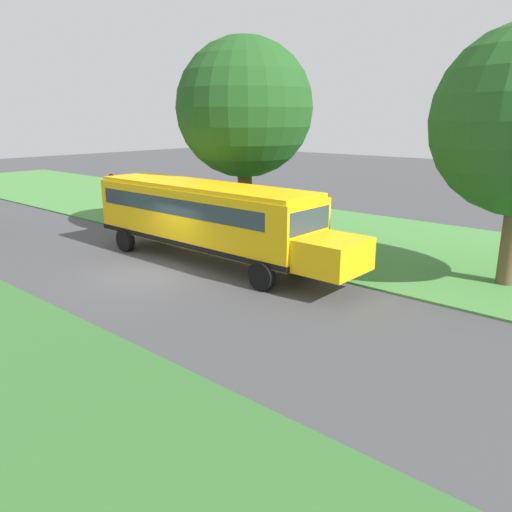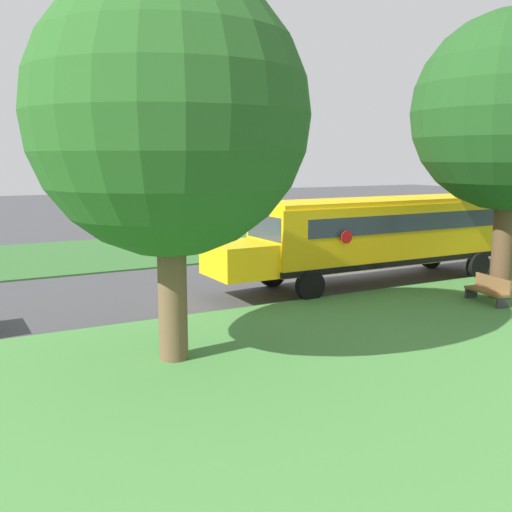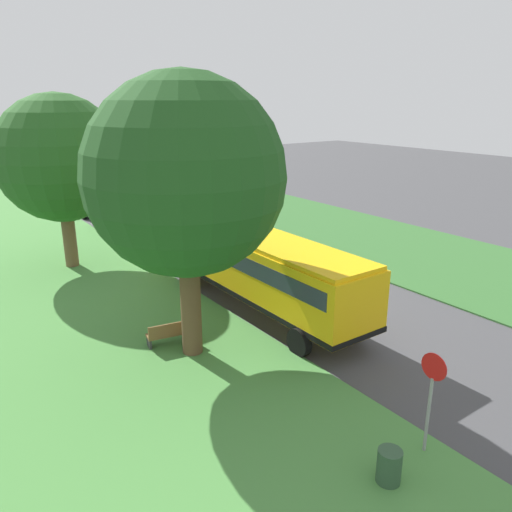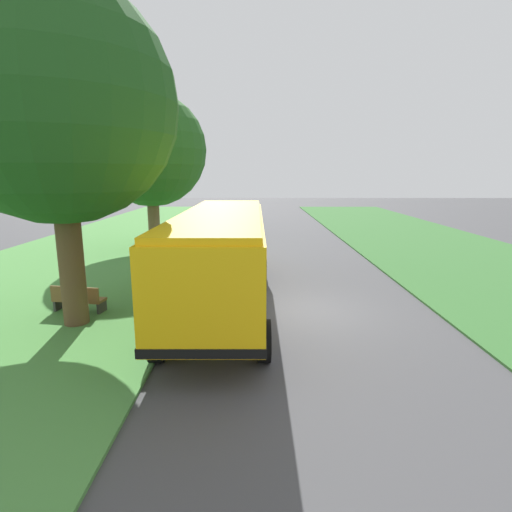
{
  "view_description": "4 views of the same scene",
  "coord_description": "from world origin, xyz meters",
  "px_view_note": "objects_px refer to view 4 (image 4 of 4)",
  "views": [
    {
      "loc": [
        10.8,
        14.81,
        5.69
      ],
      "look_at": [
        -0.83,
        4.68,
        1.4
      ],
      "focal_mm": 35.0,
      "sensor_mm": 36.0,
      "label": 1
    },
    {
      "loc": [
        -20.06,
        15.18,
        4.66
      ],
      "look_at": [
        -1.16,
        4.89,
        1.12
      ],
      "focal_mm": 42.0,
      "sensor_mm": 36.0,
      "label": 2
    },
    {
      "loc": [
        -13.98,
        -15.0,
        8.41
      ],
      "look_at": [
        -1.05,
        3.13,
        1.31
      ],
      "focal_mm": 35.0,
      "sensor_mm": 36.0,
      "label": 3
    },
    {
      "loc": [
        -1.66,
        -12.18,
        4.32
      ],
      "look_at": [
        -1.59,
        3.44,
        1.08
      ],
      "focal_mm": 28.0,
      "sensor_mm": 36.0,
      "label": 4
    }
  ],
  "objects_px": {
    "park_bench": "(76,300)",
    "oak_tree_roadside_mid": "(145,147)",
    "car_silver_middle": "(241,214)",
    "car_white_nearest": "(238,222)",
    "oak_tree_beside_bus": "(54,105)",
    "school_bus": "(221,249)"
  },
  "relations": [
    {
      "from": "oak_tree_roadside_mid",
      "to": "park_bench",
      "type": "bearing_deg",
      "value": -87.84
    },
    {
      "from": "car_white_nearest",
      "to": "oak_tree_roadside_mid",
      "type": "distance_m",
      "value": 9.16
    },
    {
      "from": "car_white_nearest",
      "to": "oak_tree_roadside_mid",
      "type": "xyz_separation_m",
      "value": [
        -4.81,
        -6.11,
        4.84
      ]
    },
    {
      "from": "park_bench",
      "to": "oak_tree_roadside_mid",
      "type": "bearing_deg",
      "value": 92.16
    },
    {
      "from": "car_white_nearest",
      "to": "oak_tree_beside_bus",
      "type": "bearing_deg",
      "value": -102.73
    },
    {
      "from": "car_white_nearest",
      "to": "park_bench",
      "type": "bearing_deg",
      "value": -104.72
    },
    {
      "from": "oak_tree_beside_bus",
      "to": "oak_tree_roadside_mid",
      "type": "distance_m",
      "value": 11.71
    },
    {
      "from": "oak_tree_beside_bus",
      "to": "park_bench",
      "type": "bearing_deg",
      "value": 110.77
    },
    {
      "from": "car_silver_middle",
      "to": "oak_tree_beside_bus",
      "type": "height_order",
      "value": "oak_tree_beside_bus"
    },
    {
      "from": "car_silver_middle",
      "to": "oak_tree_beside_bus",
      "type": "bearing_deg",
      "value": -99.63
    },
    {
      "from": "oak_tree_beside_bus",
      "to": "car_white_nearest",
      "type": "bearing_deg",
      "value": 77.27
    },
    {
      "from": "car_white_nearest",
      "to": "oak_tree_roadside_mid",
      "type": "bearing_deg",
      "value": -128.19
    },
    {
      "from": "school_bus",
      "to": "car_white_nearest",
      "type": "xyz_separation_m",
      "value": [
        -0.08,
        16.01,
        -1.05
      ]
    },
    {
      "from": "oak_tree_beside_bus",
      "to": "oak_tree_roadside_mid",
      "type": "bearing_deg",
      "value": 93.87
    },
    {
      "from": "car_white_nearest",
      "to": "park_bench",
      "type": "distance_m",
      "value": 17.35
    },
    {
      "from": "oak_tree_beside_bus",
      "to": "oak_tree_roadside_mid",
      "type": "height_order",
      "value": "oak_tree_beside_bus"
    },
    {
      "from": "car_white_nearest",
      "to": "oak_tree_beside_bus",
      "type": "relative_size",
      "value": 0.48
    },
    {
      "from": "car_white_nearest",
      "to": "car_silver_middle",
      "type": "relative_size",
      "value": 1.0
    },
    {
      "from": "school_bus",
      "to": "park_bench",
      "type": "relative_size",
      "value": 7.47
    },
    {
      "from": "car_silver_middle",
      "to": "oak_tree_roadside_mid",
      "type": "bearing_deg",
      "value": -111.82
    },
    {
      "from": "car_white_nearest",
      "to": "oak_tree_roadside_mid",
      "type": "height_order",
      "value": "oak_tree_roadside_mid"
    },
    {
      "from": "car_white_nearest",
      "to": "oak_tree_roadside_mid",
      "type": "relative_size",
      "value": 0.51
    }
  ]
}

